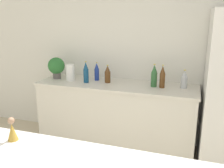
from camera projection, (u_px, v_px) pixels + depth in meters
The scene contains 11 objects.
wall_back at pixel (152, 52), 3.34m from camera, with size 8.00×0.06×2.55m.
back_counter at pixel (116, 115), 3.38m from camera, with size 2.09×0.63×0.88m.
potted_plant at pixel (56, 66), 3.50m from camera, with size 0.23×0.23×0.30m.
paper_towel_roll at pixel (70, 73), 3.41m from camera, with size 0.12×0.12×0.22m.
back_bottle_0 at pixel (184, 79), 3.05m from camera, with size 0.08×0.08×0.23m.
back_bottle_1 at pixel (97, 72), 3.42m from camera, with size 0.06×0.06×0.25m.
back_bottle_2 at pixel (86, 72), 3.30m from camera, with size 0.07×0.07×0.29m.
back_bottle_3 at pixel (154, 76), 3.10m from camera, with size 0.08×0.08×0.29m.
back_bottle_4 at pixel (108, 74), 3.30m from camera, with size 0.08×0.08×0.24m.
back_bottle_5 at pixel (162, 77), 3.06m from camera, with size 0.07×0.07×0.29m.
wise_man_figurine_blue at pixel (12, 130), 1.62m from camera, with size 0.07×0.07×0.16m.
Camera 1 is at (0.53, -0.61, 1.75)m, focal length 40.00 mm.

